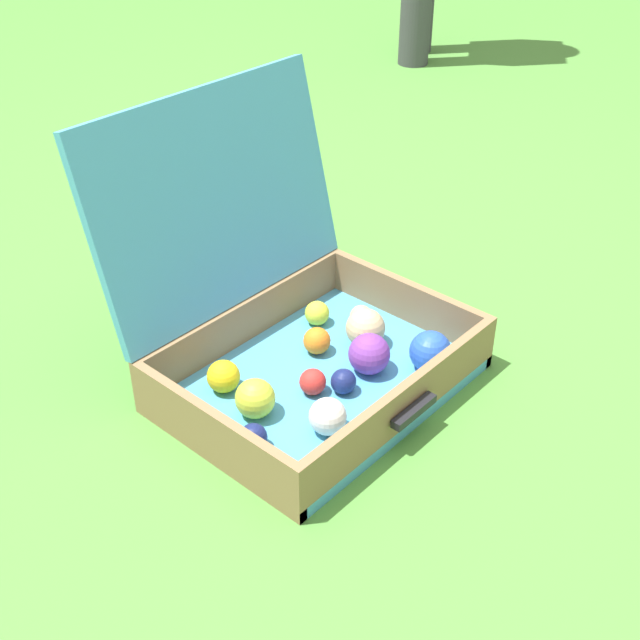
# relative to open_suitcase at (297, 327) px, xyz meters

# --- Properties ---
(ground_plane) EXTENTS (16.00, 16.00, 0.00)m
(ground_plane) POSITION_rel_open_suitcase_xyz_m (0.02, -0.02, -0.11)
(ground_plane) COLOR #4C8C38
(open_suitcase) EXTENTS (0.57, 0.55, 0.52)m
(open_suitcase) POSITION_rel_open_suitcase_xyz_m (0.00, 0.00, 0.00)
(open_suitcase) COLOR #4799C6
(open_suitcase) RESTS_ON ground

